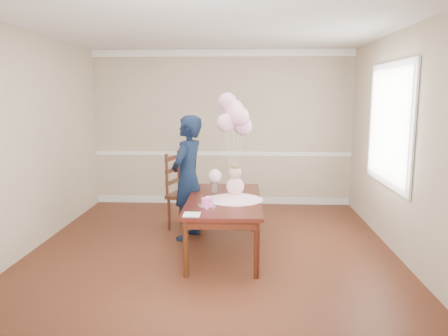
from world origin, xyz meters
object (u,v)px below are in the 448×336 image
dining_table_top (224,200)px  dining_chair_seat (187,195)px  birthday_cake (207,202)px  woman (188,178)px

dining_table_top → dining_chair_seat: bearing=122.2°
dining_table_top → dining_chair_seat: size_ratio=3.73×
dining_table_top → birthday_cake: 0.45m
birthday_cake → dining_chair_seat: size_ratio=0.28×
woman → birthday_cake: bearing=41.0°
dining_table_top → birthday_cake: birthday_cake is taller
dining_table_top → woman: woman is taller
dining_chair_seat → woman: bearing=-63.5°
birthday_cake → dining_chair_seat: 1.40m
dining_chair_seat → woman: (0.07, -0.44, 0.34)m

